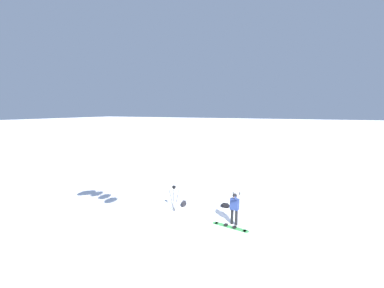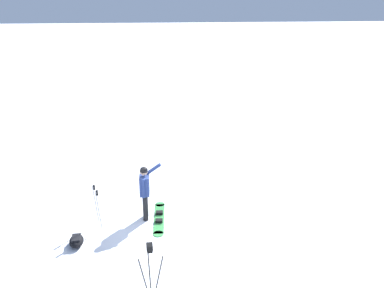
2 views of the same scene
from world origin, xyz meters
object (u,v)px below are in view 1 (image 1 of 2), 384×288
snowboarder (234,206)px  snowboard (230,227)px  gear_bag_small (184,203)px  gear_bag_large (225,205)px  ski_poles (236,199)px  camera_tripod (174,193)px

snowboarder → snowboard: 1.00m
gear_bag_small → snowboarder: bearing=72.1°
snowboard → gear_bag_small: gear_bag_small is taller
snowboard → gear_bag_large: gear_bag_large is taller
snowboarder → gear_bag_large: bearing=-151.7°
snowboard → gear_bag_large: bearing=-157.9°
snowboard → gear_bag_small: size_ratio=2.55×
gear_bag_large → snowboard: bearing=22.1°
ski_poles → camera_tripod: bearing=-69.5°
gear_bag_small → ski_poles: size_ratio=0.61×
snowboarder → gear_bag_large: (-1.82, -0.98, -0.83)m
gear_bag_small → ski_poles: ski_poles is taller
ski_poles → snowboarder: bearing=9.7°
snowboard → camera_tripod: size_ratio=1.25×
snowboard → ski_poles: (-1.67, -0.13, 0.76)m
camera_tripod → ski_poles: size_ratio=1.24×
camera_tripod → ski_poles: (-1.20, 3.19, -0.26)m
snowboarder → camera_tripod: bearing=-91.8°
snowboarder → gear_bag_small: size_ratio=2.22×
snowboarder → ski_poles: 1.34m
snowboarder → gear_bag_large: snowboarder is taller
camera_tripod → gear_bag_small: (-0.96, 0.12, -0.92)m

